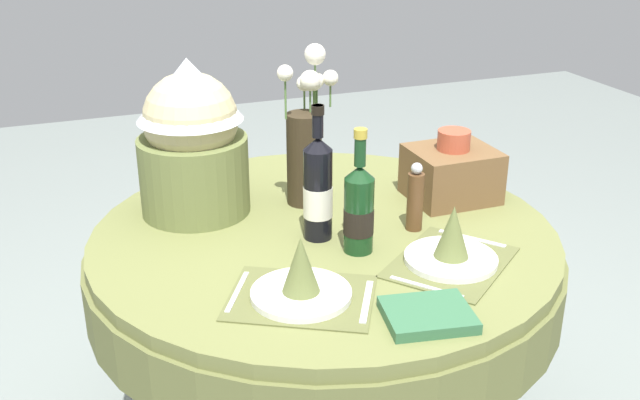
# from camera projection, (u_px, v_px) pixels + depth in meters

# --- Properties ---
(dining_table) EXTENTS (1.33, 1.33, 0.78)m
(dining_table) POSITION_uv_depth(u_px,v_px,m) (324.00, 273.00, 2.18)
(dining_table) COLOR olive
(dining_table) RESTS_ON ground
(place_setting_left) EXTENTS (0.42, 0.39, 0.16)m
(place_setting_left) POSITION_uv_depth(u_px,v_px,m) (301.00, 281.00, 1.76)
(place_setting_left) COLOR brown
(place_setting_left) RESTS_ON dining_table
(place_setting_right) EXTENTS (0.43, 0.41, 0.16)m
(place_setting_right) POSITION_uv_depth(u_px,v_px,m) (452.00, 247.00, 1.92)
(place_setting_right) COLOR brown
(place_setting_right) RESTS_ON dining_table
(flower_vase) EXTENTS (0.21, 0.14, 0.47)m
(flower_vase) POSITION_uv_depth(u_px,v_px,m) (306.00, 138.00, 2.24)
(flower_vase) COLOR #332819
(flower_vase) RESTS_ON dining_table
(wine_bottle_left) EXTENTS (0.08, 0.08, 0.34)m
(wine_bottle_left) POSITION_uv_depth(u_px,v_px,m) (359.00, 208.00, 1.96)
(wine_bottle_left) COLOR #143819
(wine_bottle_left) RESTS_ON dining_table
(wine_bottle_centre) EXTENTS (0.08, 0.08, 0.38)m
(wine_bottle_centre) POSITION_uv_depth(u_px,v_px,m) (318.00, 188.00, 2.03)
(wine_bottle_centre) COLOR black
(wine_bottle_centre) RESTS_ON dining_table
(pepper_mill) EXTENTS (0.05, 0.05, 0.20)m
(pepper_mill) POSITION_uv_depth(u_px,v_px,m) (415.00, 199.00, 2.09)
(pepper_mill) COLOR brown
(pepper_mill) RESTS_ON dining_table
(book_on_table) EXTENTS (0.22, 0.19, 0.03)m
(book_on_table) POSITION_uv_depth(u_px,v_px,m) (428.00, 315.00, 1.69)
(book_on_table) COLOR #336642
(book_on_table) RESTS_ON dining_table
(gift_tub_back_left) EXTENTS (0.32, 0.32, 0.46)m
(gift_tub_back_left) POSITION_uv_depth(u_px,v_px,m) (192.00, 134.00, 2.15)
(gift_tub_back_left) COLOR olive
(gift_tub_back_left) RESTS_ON dining_table
(woven_basket_side_right) EXTENTS (0.25, 0.22, 0.22)m
(woven_basket_side_right) POSITION_uv_depth(u_px,v_px,m) (451.00, 172.00, 2.30)
(woven_basket_side_right) COLOR brown
(woven_basket_side_right) RESTS_ON dining_table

